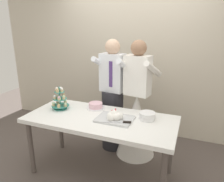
{
  "coord_description": "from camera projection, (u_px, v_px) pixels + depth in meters",
  "views": [
    {
      "loc": [
        0.99,
        -2.11,
        1.82
      ],
      "look_at": [
        0.09,
        0.15,
        1.07
      ],
      "focal_mm": 33.83,
      "sensor_mm": 36.0,
      "label": 1
    }
  ],
  "objects": [
    {
      "name": "person_groom",
      "position": [
        113.0,
        102.0,
        3.13
      ],
      "size": [
        0.51,
        0.54,
        1.66
      ],
      "color": "#232328",
      "rests_on": "ground_plane"
    },
    {
      "name": "rear_wall",
      "position": [
        134.0,
        49.0,
        3.56
      ],
      "size": [
        5.2,
        0.1,
        2.9
      ],
      "primitive_type": "cube",
      "color": "beige",
      "rests_on": "ground_plane"
    },
    {
      "name": "round_cake",
      "position": [
        96.0,
        106.0,
        2.81
      ],
      "size": [
        0.24,
        0.24,
        0.08
      ],
      "color": "white",
      "rests_on": "dessert_table"
    },
    {
      "name": "ground_plane",
      "position": [
        101.0,
        172.0,
        2.76
      ],
      "size": [
        8.0,
        8.0,
        0.0
      ],
      "primitive_type": "plane",
      "color": "#564C47"
    },
    {
      "name": "person_bride",
      "position": [
        136.0,
        117.0,
        3.0
      ],
      "size": [
        0.57,
        0.56,
        1.66
      ],
      "color": "white",
      "rests_on": "ground_plane"
    },
    {
      "name": "dessert_table",
      "position": [
        100.0,
        123.0,
        2.55
      ],
      "size": [
        1.8,
        0.8,
        0.78
      ],
      "color": "white",
      "rests_on": "ground_plane"
    },
    {
      "name": "plate_stack",
      "position": [
        147.0,
        116.0,
        2.47
      ],
      "size": [
        0.19,
        0.19,
        0.09
      ],
      "color": "white",
      "rests_on": "dessert_table"
    },
    {
      "name": "cupcake_stand",
      "position": [
        60.0,
        100.0,
        2.76
      ],
      "size": [
        0.23,
        0.23,
        0.31
      ],
      "color": "teal",
      "rests_on": "dessert_table"
    },
    {
      "name": "main_cake_tray",
      "position": [
        115.0,
        117.0,
        2.45
      ],
      "size": [
        0.43,
        0.31,
        0.13
      ],
      "color": "silver",
      "rests_on": "dessert_table"
    }
  ]
}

